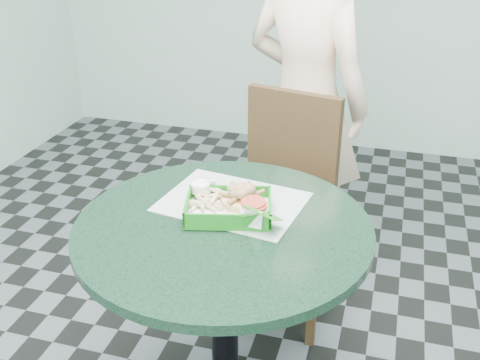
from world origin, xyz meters
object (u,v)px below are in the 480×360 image
(crab_sandwich, at_px, (244,201))
(sauce_ramekin, at_px, (209,190))
(cafe_table, at_px, (224,278))
(diner_person, at_px, (306,90))
(dining_chair, at_px, (286,193))
(food_basket, at_px, (229,216))

(crab_sandwich, height_order, sauce_ramekin, crab_sandwich)
(cafe_table, bearing_deg, crab_sandwich, 69.57)
(diner_person, relative_size, crab_sandwich, 14.48)
(cafe_table, xyz_separation_m, sauce_ramekin, (-0.09, 0.13, 0.22))
(cafe_table, relative_size, dining_chair, 0.92)
(dining_chair, distance_m, food_basket, 0.67)
(cafe_table, xyz_separation_m, diner_person, (0.05, 1.02, 0.28))
(cafe_table, relative_size, sauce_ramekin, 14.98)
(food_basket, height_order, crab_sandwich, crab_sandwich)
(cafe_table, relative_size, crab_sandwich, 7.21)
(dining_chair, distance_m, diner_person, 0.48)
(sauce_ramekin, bearing_deg, cafe_table, -56.22)
(cafe_table, xyz_separation_m, food_basket, (0.00, 0.05, 0.19))
(food_basket, relative_size, crab_sandwich, 2.08)
(diner_person, bearing_deg, sauce_ramekin, 101.60)
(cafe_table, distance_m, crab_sandwich, 0.24)
(diner_person, distance_m, crab_sandwich, 0.93)
(cafe_table, relative_size, food_basket, 3.47)
(food_basket, bearing_deg, crab_sandwich, 52.96)
(cafe_table, distance_m, dining_chair, 0.68)
(dining_chair, xyz_separation_m, diner_person, (0.00, 0.34, 0.33))
(sauce_ramekin, bearing_deg, crab_sandwich, -17.07)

